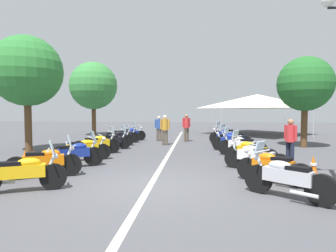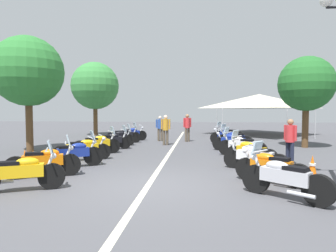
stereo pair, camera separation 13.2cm
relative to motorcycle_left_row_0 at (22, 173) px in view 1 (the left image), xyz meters
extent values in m
plane|color=#4C4C51|center=(0.84, -2.92, -0.47)|extent=(80.00, 80.00, 0.00)
cube|color=beige|center=(6.47, -2.92, -0.46)|extent=(25.83, 0.16, 0.01)
cylinder|color=black|center=(0.29, -0.62, -0.15)|extent=(0.40, 0.63, 0.63)
cube|color=#EAB214|center=(-0.02, 0.03, 0.03)|extent=(0.71, 1.10, 0.30)
ellipsoid|color=#EAB214|center=(0.06, -0.14, 0.23)|extent=(0.46, 0.58, 0.22)
cube|color=black|center=(-0.11, 0.23, 0.21)|extent=(0.44, 0.54, 0.12)
cylinder|color=silver|center=(0.26, -0.56, 0.15)|extent=(0.19, 0.29, 0.58)
cylinder|color=silver|center=(0.24, -0.53, 0.51)|extent=(0.58, 0.30, 0.04)
sphere|color=silver|center=(0.31, -0.66, 0.35)|extent=(0.14, 0.14, 0.14)
cylinder|color=silver|center=(-0.03, 0.49, -0.24)|extent=(0.31, 0.53, 0.08)
cube|color=silver|center=(0.28, -0.60, 0.58)|extent=(0.38, 0.26, 0.32)
cylinder|color=black|center=(1.73, -0.41, -0.14)|extent=(0.40, 0.64, 0.65)
cylinder|color=black|center=(1.12, 0.90, -0.14)|extent=(0.40, 0.64, 0.65)
cube|color=orange|center=(1.43, 0.25, 0.04)|extent=(0.72, 1.11, 0.30)
ellipsoid|color=orange|center=(1.50, 0.08, 0.24)|extent=(0.46, 0.58, 0.22)
cube|color=black|center=(1.33, 0.45, 0.22)|extent=(0.44, 0.54, 0.12)
cylinder|color=silver|center=(1.71, -0.35, 0.16)|extent=(0.19, 0.29, 0.58)
cylinder|color=silver|center=(1.69, -0.32, 0.52)|extent=(0.58, 0.30, 0.04)
sphere|color=silver|center=(1.76, -0.45, 0.36)|extent=(0.14, 0.14, 0.14)
cylinder|color=silver|center=(1.41, 0.71, -0.24)|extent=(0.31, 0.53, 0.08)
cube|color=silver|center=(1.73, -0.39, 0.59)|extent=(0.38, 0.26, 0.32)
cylinder|color=black|center=(3.29, -0.55, -0.13)|extent=(0.49, 0.63, 0.67)
cylinder|color=black|center=(2.52, 0.56, -0.13)|extent=(0.49, 0.63, 0.67)
cube|color=navy|center=(2.91, 0.00, 0.05)|extent=(0.81, 1.01, 0.30)
ellipsoid|color=navy|center=(3.01, -0.14, 0.25)|extent=(0.51, 0.58, 0.22)
cube|color=black|center=(2.78, 0.19, 0.23)|extent=(0.49, 0.54, 0.12)
cylinder|color=silver|center=(3.25, -0.50, 0.17)|extent=(0.22, 0.28, 0.58)
cylinder|color=silver|center=(3.23, -0.47, 0.53)|extent=(0.53, 0.38, 0.04)
sphere|color=silver|center=(3.32, -0.59, 0.37)|extent=(0.14, 0.14, 0.14)
cylinder|color=silver|center=(2.83, 0.44, -0.23)|extent=(0.38, 0.50, 0.08)
cube|color=silver|center=(3.28, -0.54, 0.60)|extent=(0.37, 0.30, 0.32)
cylinder|color=black|center=(4.60, -0.45, -0.16)|extent=(0.42, 0.61, 0.62)
cylinder|color=black|center=(3.85, 0.90, -0.16)|extent=(0.42, 0.61, 0.62)
cube|color=#EAB214|center=(4.23, 0.23, 0.02)|extent=(0.82, 1.16, 0.30)
ellipsoid|color=#EAB214|center=(4.31, 0.07, 0.22)|extent=(0.48, 0.58, 0.22)
cube|color=black|center=(4.12, 0.42, 0.20)|extent=(0.46, 0.55, 0.12)
cylinder|color=silver|center=(4.57, -0.39, 0.14)|extent=(0.20, 0.29, 0.58)
cylinder|color=silver|center=(4.55, -0.36, 0.50)|extent=(0.56, 0.34, 0.04)
sphere|color=silver|center=(4.63, -0.49, 0.34)|extent=(0.14, 0.14, 0.14)
cylinder|color=silver|center=(4.16, 0.72, -0.25)|extent=(0.34, 0.52, 0.08)
cylinder|color=black|center=(6.20, -0.37, -0.14)|extent=(0.50, 0.61, 0.65)
cylinder|color=black|center=(5.31, 0.81, -0.14)|extent=(0.50, 0.61, 0.65)
cube|color=#EAB214|center=(5.76, 0.22, 0.04)|extent=(0.90, 1.07, 0.30)
ellipsoid|color=#EAB214|center=(5.87, 0.07, 0.24)|extent=(0.52, 0.57, 0.22)
cube|color=black|center=(5.63, 0.39, 0.22)|extent=(0.50, 0.54, 0.12)
cylinder|color=silver|center=(6.17, -0.33, 0.16)|extent=(0.23, 0.27, 0.58)
cylinder|color=silver|center=(6.14, -0.29, 0.52)|extent=(0.52, 0.40, 0.04)
sphere|color=silver|center=(6.23, -0.41, 0.36)|extent=(0.14, 0.14, 0.14)
cylinder|color=silver|center=(5.64, 0.68, -0.24)|extent=(0.39, 0.49, 0.08)
cube|color=silver|center=(6.19, -0.36, 0.59)|extent=(0.36, 0.31, 0.32)
cylinder|color=black|center=(7.68, -0.55, -0.16)|extent=(0.45, 0.58, 0.60)
cylinder|color=black|center=(6.84, 0.72, -0.16)|extent=(0.45, 0.58, 0.60)
cube|color=black|center=(7.26, 0.09, 0.02)|extent=(0.87, 1.12, 0.30)
ellipsoid|color=black|center=(7.36, -0.06, 0.22)|extent=(0.50, 0.58, 0.22)
cube|color=black|center=(7.14, 0.27, 0.20)|extent=(0.48, 0.54, 0.12)
cylinder|color=silver|center=(7.64, -0.50, 0.14)|extent=(0.22, 0.28, 0.58)
cylinder|color=silver|center=(7.62, -0.46, 0.50)|extent=(0.54, 0.37, 0.04)
sphere|color=silver|center=(7.70, -0.59, 0.34)|extent=(0.14, 0.14, 0.14)
cylinder|color=silver|center=(7.16, 0.57, -0.25)|extent=(0.37, 0.50, 0.08)
cube|color=silver|center=(7.67, -0.53, 0.57)|extent=(0.37, 0.30, 0.32)
cylinder|color=black|center=(9.05, -0.44, -0.16)|extent=(0.40, 0.61, 0.61)
cylinder|color=black|center=(8.42, 0.79, -0.16)|extent=(0.40, 0.61, 0.61)
cube|color=black|center=(8.73, 0.18, 0.02)|extent=(0.72, 1.06, 0.30)
ellipsoid|color=black|center=(8.82, 0.02, 0.22)|extent=(0.47, 0.58, 0.22)
cube|color=black|center=(8.63, 0.37, 0.20)|extent=(0.45, 0.55, 0.12)
cylinder|color=silver|center=(9.02, -0.38, 0.14)|extent=(0.19, 0.29, 0.58)
cylinder|color=silver|center=(9.00, -0.35, 0.50)|extent=(0.57, 0.32, 0.04)
sphere|color=silver|center=(9.07, -0.48, 0.34)|extent=(0.14, 0.14, 0.14)
cylinder|color=silver|center=(8.71, 0.63, -0.25)|extent=(0.32, 0.53, 0.08)
cube|color=silver|center=(9.04, -0.42, 0.57)|extent=(0.38, 0.27, 0.32)
cylinder|color=black|center=(10.49, -0.47, -0.15)|extent=(0.43, 0.63, 0.64)
cylinder|color=black|center=(9.78, 0.83, -0.15)|extent=(0.43, 0.63, 0.64)
cube|color=black|center=(10.13, 0.18, 0.03)|extent=(0.79, 1.12, 0.30)
ellipsoid|color=black|center=(10.22, 0.02, 0.23)|extent=(0.48, 0.58, 0.22)
cube|color=black|center=(10.03, 0.37, 0.21)|extent=(0.46, 0.55, 0.12)
cylinder|color=silver|center=(10.46, -0.41, 0.15)|extent=(0.20, 0.29, 0.58)
cylinder|color=silver|center=(10.44, -0.38, 0.51)|extent=(0.56, 0.33, 0.04)
sphere|color=silver|center=(10.51, -0.51, 0.35)|extent=(0.14, 0.14, 0.14)
cylinder|color=silver|center=(10.08, 0.66, -0.24)|extent=(0.33, 0.52, 0.08)
cube|color=silver|center=(10.48, -0.45, 0.58)|extent=(0.37, 0.28, 0.32)
cylinder|color=black|center=(11.78, -0.60, -0.15)|extent=(0.44, 0.62, 0.63)
cylinder|color=black|center=(11.02, 0.72, -0.15)|extent=(0.44, 0.62, 0.63)
cube|color=navy|center=(11.40, 0.06, 0.03)|extent=(0.82, 1.14, 0.30)
ellipsoid|color=navy|center=(11.49, -0.10, 0.23)|extent=(0.49, 0.58, 0.22)
cube|color=black|center=(11.29, 0.25, 0.21)|extent=(0.47, 0.55, 0.12)
cylinder|color=silver|center=(11.75, -0.55, 0.15)|extent=(0.21, 0.29, 0.58)
cylinder|color=silver|center=(11.73, -0.51, 0.51)|extent=(0.56, 0.35, 0.04)
sphere|color=silver|center=(11.81, -0.64, 0.35)|extent=(0.14, 0.14, 0.14)
cylinder|color=silver|center=(11.33, 0.54, -0.24)|extent=(0.34, 0.52, 0.08)
cylinder|color=black|center=(0.48, -5.55, -0.14)|extent=(0.54, 0.59, 0.66)
cylinder|color=black|center=(-0.43, -6.60, -0.14)|extent=(0.54, 0.59, 0.66)
cube|color=silver|center=(0.02, -6.07, 0.04)|extent=(0.90, 0.98, 0.30)
ellipsoid|color=silver|center=(0.14, -5.94, 0.24)|extent=(0.54, 0.56, 0.22)
cube|color=black|center=(-0.12, -6.24, 0.22)|extent=(0.51, 0.53, 0.12)
cylinder|color=silver|center=(0.44, -5.59, 0.16)|extent=(0.24, 0.27, 0.58)
cylinder|color=silver|center=(0.41, -5.62, 0.52)|extent=(0.50, 0.43, 0.04)
sphere|color=silver|center=(0.51, -5.51, 0.36)|extent=(0.14, 0.14, 0.14)
cylinder|color=silver|center=(-0.38, -6.27, -0.23)|extent=(0.42, 0.47, 0.08)
cube|color=silver|center=(0.46, -5.56, 0.59)|extent=(0.35, 0.33, 0.32)
cylinder|color=black|center=(1.75, -5.54, -0.16)|extent=(0.47, 0.58, 0.62)
cylinder|color=black|center=(0.94, -6.67, -0.16)|extent=(0.47, 0.58, 0.62)
cube|color=orange|center=(1.35, -6.11, 0.02)|extent=(0.84, 1.02, 0.30)
ellipsoid|color=orange|center=(1.45, -5.96, 0.22)|extent=(0.51, 0.57, 0.22)
cube|color=black|center=(1.22, -6.29, 0.20)|extent=(0.49, 0.54, 0.12)
cylinder|color=silver|center=(1.72, -5.59, 0.14)|extent=(0.23, 0.28, 0.58)
cylinder|color=silver|center=(1.69, -5.62, 0.50)|extent=(0.53, 0.39, 0.04)
sphere|color=silver|center=(1.78, -5.50, 0.34)|extent=(0.14, 0.14, 0.14)
cylinder|color=silver|center=(0.96, -6.34, -0.25)|extent=(0.39, 0.49, 0.08)
cylinder|color=black|center=(3.39, -5.36, -0.16)|extent=(0.45, 0.59, 0.61)
cylinder|color=black|center=(2.58, -6.64, -0.16)|extent=(0.45, 0.59, 0.61)
cube|color=white|center=(2.98, -6.00, 0.02)|extent=(0.85, 1.12, 0.30)
ellipsoid|color=white|center=(3.08, -5.85, 0.22)|extent=(0.50, 0.58, 0.22)
cube|color=black|center=(2.87, -6.19, 0.20)|extent=(0.48, 0.54, 0.12)
cylinder|color=silver|center=(3.36, -5.41, 0.14)|extent=(0.21, 0.28, 0.58)
cylinder|color=silver|center=(3.33, -5.44, 0.50)|extent=(0.55, 0.36, 0.04)
sphere|color=silver|center=(3.41, -5.32, 0.34)|extent=(0.14, 0.14, 0.14)
cylinder|color=silver|center=(2.59, -6.29, -0.25)|extent=(0.36, 0.51, 0.08)
cylinder|color=black|center=(4.64, -5.57, -0.16)|extent=(0.49, 0.55, 0.60)
cylinder|color=black|center=(3.76, -6.64, -0.16)|extent=(0.49, 0.55, 0.60)
cube|color=#EAB214|center=(4.20, -6.11, 0.02)|extent=(0.89, 1.00, 0.30)
ellipsoid|color=#EAB214|center=(4.32, -5.97, 0.22)|extent=(0.53, 0.57, 0.22)
cube|color=black|center=(4.06, -6.28, 0.20)|extent=(0.51, 0.54, 0.12)
cylinder|color=silver|center=(4.60, -5.61, 0.14)|extent=(0.24, 0.27, 0.58)
cylinder|color=silver|center=(4.58, -5.64, 0.50)|extent=(0.51, 0.42, 0.04)
sphere|color=silver|center=(4.67, -5.53, 0.34)|extent=(0.14, 0.14, 0.14)
cylinder|color=silver|center=(3.80, -6.31, -0.25)|extent=(0.41, 0.48, 0.08)
cube|color=silver|center=(4.63, -5.58, 0.57)|extent=(0.36, 0.32, 0.32)
cylinder|color=black|center=(6.18, -5.40, -0.14)|extent=(0.46, 0.64, 0.66)
cylinder|color=black|center=(5.44, -6.65, -0.14)|extent=(0.46, 0.64, 0.66)
cube|color=white|center=(5.81, -6.02, 0.04)|extent=(0.81, 1.10, 0.30)
ellipsoid|color=white|center=(5.90, -5.87, 0.24)|extent=(0.49, 0.58, 0.22)
cube|color=black|center=(5.70, -6.21, 0.22)|extent=(0.47, 0.55, 0.12)
cylinder|color=silver|center=(6.15, -5.45, 0.16)|extent=(0.21, 0.28, 0.58)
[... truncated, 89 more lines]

